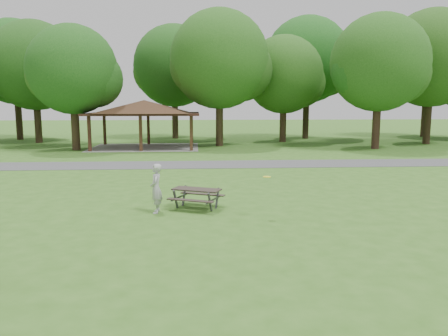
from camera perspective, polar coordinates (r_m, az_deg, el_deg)
ground at (r=11.61m, az=-3.69°, el=-9.37°), size 160.00×160.00×0.00m
asphalt_path at (r=25.30m, az=-3.74°, el=0.45°), size 120.00×3.20×0.02m
pavilion at (r=35.28m, az=-10.37°, el=7.60°), size 8.60×7.01×3.76m
tree_row_c at (r=42.52m, az=-23.37°, el=11.87°), size 8.19×7.80×10.67m
tree_row_d at (r=34.81m, az=-19.02°, el=11.73°), size 6.93×6.60×9.27m
tree_row_e at (r=36.27m, az=-0.45°, el=13.64°), size 8.40×8.00×11.02m
tree_row_f at (r=40.45m, az=7.94°, el=11.70°), size 7.35×7.00×9.55m
tree_row_g at (r=36.05m, az=19.74°, el=12.46°), size 7.77×7.40×10.25m
tree_row_h at (r=41.87m, az=25.59°, el=12.47°), size 8.61×8.20×11.37m
tree_deep_a at (r=46.87m, az=-25.49°, el=12.10°), size 8.40×8.00×11.38m
tree_deep_b at (r=44.24m, az=-6.38°, el=12.81°), size 8.40×8.00×11.13m
tree_deep_c at (r=44.64m, az=10.95°, el=13.39°), size 8.82×8.40×11.90m
tree_deep_d at (r=50.78m, az=25.13°, el=11.67°), size 8.40×8.00×11.27m
picnic_table_middle at (r=14.82m, az=-3.60°, el=-3.34°), size 2.00×1.84×0.70m
frisbee_in_flight at (r=13.43m, az=5.62°, el=-1.15°), size 0.30×0.30×0.02m
frisbee_thrower at (r=14.32m, az=-8.86°, el=-2.67°), size 0.39×0.59×1.61m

